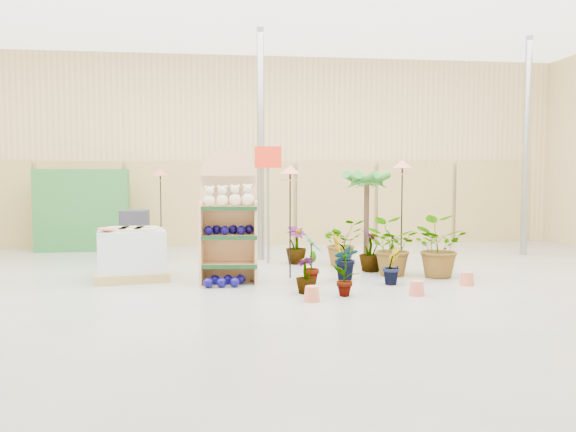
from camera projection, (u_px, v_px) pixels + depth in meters
name	position (u px, v px, depth m)	size (l,w,h in m)	color
room	(273.00, 138.00, 8.37)	(15.20, 12.10, 4.70)	gray
display_shelf	(229.00, 221.00, 8.71)	(0.91, 0.62, 2.09)	tan
teddy_bears	(230.00, 197.00, 8.59)	(0.77, 0.20, 0.33)	beige
gazing_balls_shelf	(229.00, 230.00, 8.61)	(0.77, 0.26, 0.15)	#090554
gazing_balls_floor	(225.00, 281.00, 8.39)	(0.63, 0.39, 0.15)	#090554
pallet_stack	(132.00, 254.00, 8.92)	(1.27, 1.12, 0.83)	tan
charcoal_planters	(135.00, 237.00, 10.65)	(0.50, 0.50, 1.00)	black
trellis_stock	(82.00, 210.00, 12.26)	(2.00, 0.30, 1.80)	#286B2E
offer_sign	(268.00, 180.00, 10.47)	(0.50, 0.08, 2.20)	gray
bird_table_front	(290.00, 173.00, 8.97)	(0.34, 0.34, 1.82)	black
bird_table_right	(402.00, 168.00, 9.59)	(0.34, 0.34, 1.92)	black
bird_table_back	(160.00, 175.00, 11.62)	(0.34, 0.34, 1.80)	black
palm	(367.00, 179.00, 10.43)	(0.70, 0.70, 1.85)	#463021
potted_plant_0	(311.00, 258.00, 8.53)	(0.42, 0.29, 0.80)	#297724
potted_plant_1	(343.00, 257.00, 8.84)	(0.40, 0.32, 0.73)	#297724
potted_plant_2	(390.00, 247.00, 9.28)	(0.85, 0.74, 0.95)	#297724
potted_plant_3	(371.00, 251.00, 9.67)	(0.40, 0.40, 0.72)	#297724
potted_plant_4	(392.00, 249.00, 10.00)	(0.37, 0.25, 0.71)	#297724
potted_plant_6	(342.00, 242.00, 10.34)	(0.77, 0.67, 0.86)	#297724
potted_plant_7	(306.00, 275.00, 7.87)	(0.29, 0.29, 0.53)	#297724
potted_plant_8	(345.00, 270.00, 7.67)	(0.37, 0.25, 0.71)	#297724
potted_plant_9	(391.00, 265.00, 8.52)	(0.32, 0.26, 0.58)	#297724
potted_plant_10	(436.00, 247.00, 9.12)	(0.89, 0.77, 0.99)	#297724
potted_plant_11	(296.00, 245.00, 10.52)	(0.40, 0.40, 0.71)	#297724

